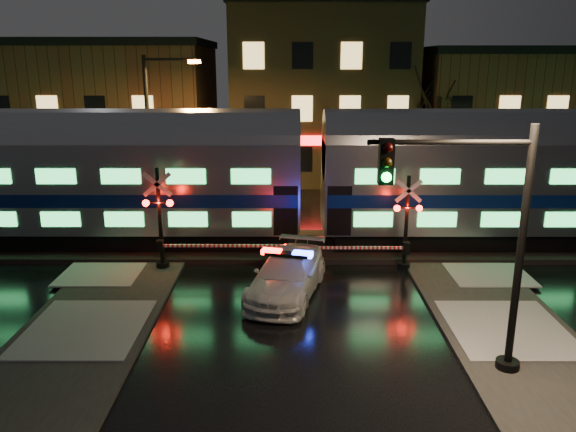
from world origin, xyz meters
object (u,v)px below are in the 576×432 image
object	(u,v)px
police_car	(287,275)
traffic_light	(480,248)
crossing_signal_right	(397,233)
crossing_signal_left	(169,229)
streetlight	(154,130)

from	to	relation	value
police_car	traffic_light	size ratio (longest dim) A/B	0.83
traffic_light	crossing_signal_right	bearing A→B (deg)	95.29
police_car	crossing_signal_right	distance (m)	5.01
crossing_signal_left	crossing_signal_right	bearing A→B (deg)	-0.04
crossing_signal_left	police_car	bearing A→B (deg)	-27.71
police_car	crossing_signal_left	world-z (taller)	crossing_signal_left
crossing_signal_right	traffic_light	size ratio (longest dim) A/B	0.82
police_car	streetlight	size ratio (longest dim) A/B	0.66
streetlight	crossing_signal_right	bearing A→B (deg)	-31.62
police_car	traffic_light	bearing A→B (deg)	-32.60
traffic_light	streetlight	size ratio (longest dim) A/B	0.79
police_car	streetlight	world-z (taller)	streetlight
streetlight	crossing_signal_left	bearing A→B (deg)	-73.85
crossing_signal_right	crossing_signal_left	bearing A→B (deg)	179.96
police_car	crossing_signal_left	xyz separation A→B (m)	(-4.64, 2.44, 0.95)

